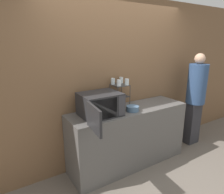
% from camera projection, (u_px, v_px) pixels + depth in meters
% --- Properties ---
extents(ground_plane, '(12.00, 12.00, 0.00)m').
position_uv_depth(ground_plane, '(139.00, 171.00, 3.07)').
color(ground_plane, '#6B6056').
extents(wall_back, '(8.00, 0.06, 2.60)m').
position_uv_depth(wall_back, '(118.00, 82.00, 3.21)').
color(wall_back, brown).
rests_on(wall_back, ground_plane).
extents(counter, '(1.93, 0.57, 0.94)m').
position_uv_depth(counter, '(129.00, 136.00, 3.18)').
color(counter, '#595654').
rests_on(counter, ground_plane).
extents(microwave, '(0.63, 0.86, 0.32)m').
position_uv_depth(microwave, '(100.00, 105.00, 2.71)').
color(microwave, '#262628').
rests_on(microwave, counter).
extents(dish_rack, '(0.23, 0.23, 0.36)m').
position_uv_depth(dish_rack, '(120.00, 91.00, 3.06)').
color(dish_rack, '#333333').
rests_on(dish_rack, counter).
extents(glass_front_left, '(0.06, 0.06, 0.10)m').
position_uv_depth(glass_front_left, '(119.00, 83.00, 2.92)').
color(glass_front_left, silver).
rests_on(glass_front_left, dish_rack).
extents(glass_back_right, '(0.06, 0.06, 0.10)m').
position_uv_depth(glass_back_right, '(121.00, 80.00, 3.11)').
color(glass_back_right, silver).
rests_on(glass_back_right, dish_rack).
extents(glass_front_right, '(0.06, 0.06, 0.10)m').
position_uv_depth(glass_front_right, '(127.00, 82.00, 2.99)').
color(glass_front_right, silver).
rests_on(glass_front_right, dish_rack).
extents(glass_back_left, '(0.06, 0.06, 0.10)m').
position_uv_depth(glass_back_left, '(113.00, 81.00, 3.03)').
color(glass_back_left, silver).
rests_on(glass_back_left, dish_rack).
extents(bowl, '(0.19, 0.19, 0.08)m').
position_uv_depth(bowl, '(133.00, 109.00, 2.94)').
color(bowl, slate).
rests_on(bowl, counter).
extents(person, '(0.34, 0.34, 1.73)m').
position_uv_depth(person, '(196.00, 95.00, 3.70)').
color(person, '#2D2D33').
rests_on(person, ground_plane).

